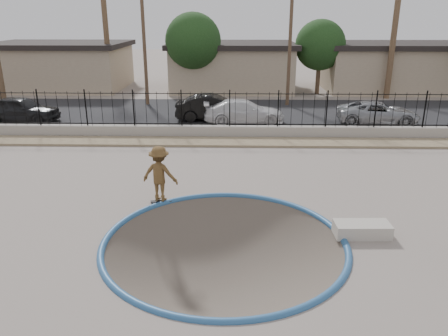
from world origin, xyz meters
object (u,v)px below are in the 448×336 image
Objects in this scene: skateboard at (161,201)px; car_a at (21,109)px; car_c at (244,112)px; car_d at (378,113)px; concrete_ledge at (362,229)px; car_b at (214,108)px; skater at (160,177)px.

car_a is at bearing 122.30° from skateboard.
car_d is (7.86, 0.00, -0.04)m from car_c.
concrete_ledge is at bearing 165.93° from car_d.
car_c is at bearing 66.27° from skateboard.
car_d is (9.68, -0.76, -0.11)m from car_b.
car_b is 0.99× the size of car_d.
car_c is at bearing 102.92° from concrete_ledge.
car_b is 9.71m from car_d.
skateboard is 0.16× the size of car_d.
skater is at bearing 141.38° from car_d.
car_a is 0.97× the size of car_b.
car_c is at bearing -84.35° from car_a.
car_c is at bearing -116.05° from car_b.
car_b is at bearing 75.27° from skateboard.
car_c reaches higher than concrete_ledge.
car_b reaches higher than concrete_ledge.
concrete_ledge is (6.25, -2.24, 0.15)m from skateboard.
concrete_ledge reaches higher than skateboard.
skater is 15.98m from car_d.
car_d is at bearing -97.77° from car_b.
car_b is at bearing 108.86° from concrete_ledge.
concrete_ledge is at bearing -28.69° from skateboard.
car_a is 21.17m from car_d.
concrete_ledge is at bearing -124.46° from car_a.
car_b is (1.25, 12.42, -0.16)m from skater.
skateboard is 0.46× the size of concrete_ledge.
skateboard is at bearing 160.32° from concrete_ledge.
car_c is (1.82, -0.76, -0.07)m from car_b.
car_c is (3.06, 11.66, -0.23)m from skater.
car_d is (10.93, 11.66, -0.27)m from skater.
skater reaches higher than skateboard.
concrete_ledge is 0.34× the size of car_d.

